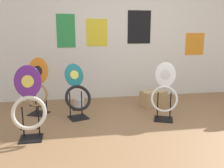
{
  "coord_description": "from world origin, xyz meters",
  "views": [
    {
      "loc": [
        -1.18,
        -2.64,
        1.36
      ],
      "look_at": [
        -0.53,
        1.0,
        0.55
      ],
      "focal_mm": 40.0,
      "sensor_mm": 36.0,
      "label": 1
    }
  ],
  "objects_px": {
    "toilet_seat_display_teal_sax": "(77,94)",
    "storage_box": "(153,98)",
    "toilet_seat_display_white_plain": "(165,93)",
    "toilet_seat_display_purple_note": "(29,106)",
    "toilet_seat_display_orange_sun": "(38,87)",
    "paint_can": "(79,104)"
  },
  "relations": [
    {
      "from": "toilet_seat_display_orange_sun",
      "to": "toilet_seat_display_purple_note",
      "type": "relative_size",
      "value": 0.99
    },
    {
      "from": "toilet_seat_display_teal_sax",
      "to": "paint_can",
      "type": "distance_m",
      "value": 0.54
    },
    {
      "from": "toilet_seat_display_teal_sax",
      "to": "storage_box",
      "type": "xyz_separation_m",
      "value": [
        1.37,
        0.39,
        -0.25
      ]
    },
    {
      "from": "toilet_seat_display_orange_sun",
      "to": "paint_can",
      "type": "xyz_separation_m",
      "value": [
        0.67,
        0.15,
        -0.36
      ]
    },
    {
      "from": "toilet_seat_display_white_plain",
      "to": "storage_box",
      "type": "distance_m",
      "value": 0.75
    },
    {
      "from": "toilet_seat_display_purple_note",
      "to": "paint_can",
      "type": "height_order",
      "value": "toilet_seat_display_purple_note"
    },
    {
      "from": "toilet_seat_display_white_plain",
      "to": "toilet_seat_display_purple_note",
      "type": "distance_m",
      "value": 1.96
    },
    {
      "from": "toilet_seat_display_purple_note",
      "to": "storage_box",
      "type": "xyz_separation_m",
      "value": [
        1.99,
        1.07,
        -0.3
      ]
    },
    {
      "from": "toilet_seat_display_white_plain",
      "to": "toilet_seat_display_teal_sax",
      "type": "bearing_deg",
      "value": 167.07
    },
    {
      "from": "toilet_seat_display_teal_sax",
      "to": "toilet_seat_display_white_plain",
      "type": "xyz_separation_m",
      "value": [
        1.31,
        -0.3,
        0.03
      ]
    },
    {
      "from": "toilet_seat_display_purple_note",
      "to": "paint_can",
      "type": "distance_m",
      "value": 1.36
    },
    {
      "from": "toilet_seat_display_purple_note",
      "to": "paint_can",
      "type": "bearing_deg",
      "value": 59.58
    },
    {
      "from": "toilet_seat_display_orange_sun",
      "to": "storage_box",
      "type": "distance_m",
      "value": 2.02
    },
    {
      "from": "toilet_seat_display_teal_sax",
      "to": "toilet_seat_display_purple_note",
      "type": "distance_m",
      "value": 0.92
    },
    {
      "from": "toilet_seat_display_white_plain",
      "to": "toilet_seat_display_orange_sun",
      "type": "relative_size",
      "value": 0.94
    },
    {
      "from": "toilet_seat_display_orange_sun",
      "to": "toilet_seat_display_white_plain",
      "type": "bearing_deg",
      "value": -17.42
    },
    {
      "from": "paint_can",
      "to": "storage_box",
      "type": "xyz_separation_m",
      "value": [
        1.33,
        -0.06,
        0.04
      ]
    },
    {
      "from": "toilet_seat_display_white_plain",
      "to": "storage_box",
      "type": "height_order",
      "value": "toilet_seat_display_white_plain"
    },
    {
      "from": "paint_can",
      "to": "storage_box",
      "type": "distance_m",
      "value": 1.33
    },
    {
      "from": "toilet_seat_display_white_plain",
      "to": "paint_can",
      "type": "bearing_deg",
      "value": 149.12
    },
    {
      "from": "toilet_seat_display_orange_sun",
      "to": "storage_box",
      "type": "height_order",
      "value": "toilet_seat_display_orange_sun"
    },
    {
      "from": "toilet_seat_display_purple_note",
      "to": "toilet_seat_display_teal_sax",
      "type": "bearing_deg",
      "value": 47.89
    }
  ]
}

